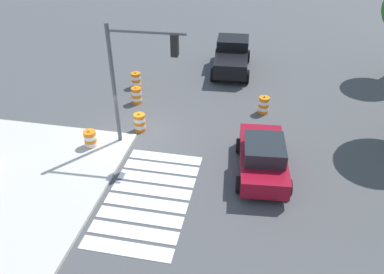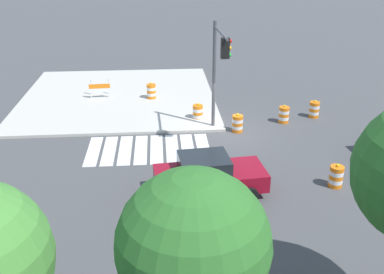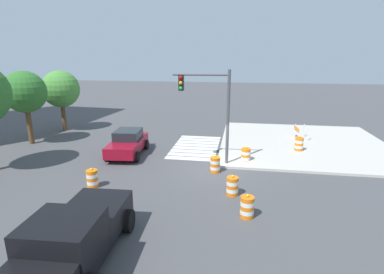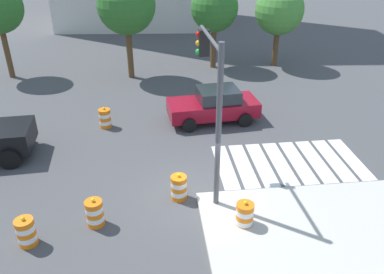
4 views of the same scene
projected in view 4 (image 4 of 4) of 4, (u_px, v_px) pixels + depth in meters
The scene contains 12 objects.
ground_plane at pixel (196, 196), 13.79m from camera, with size 120.00×120.00×0.00m, color #474749.
crosswalk_stripes at pixel (289, 162), 15.75m from camera, with size 5.85×3.20×0.02m.
sports_car at pixel (214, 105), 18.80m from camera, with size 4.46×2.45×1.63m.
traffic_barrel_near_corner at pixel (179, 187), 13.50m from camera, with size 0.56×0.56×1.02m.
traffic_barrel_crosswalk_end at pixel (95, 213), 12.30m from camera, with size 0.56×0.56×1.02m.
traffic_barrel_median_near at pixel (26, 232), 11.54m from camera, with size 0.56×0.56×1.02m.
traffic_barrel_median_far at pixel (245, 216), 12.18m from camera, with size 0.56×0.56×1.02m.
traffic_barrel_far_curb at pixel (105, 118), 18.34m from camera, with size 0.56×0.56×1.02m.
traffic_light_pole at pixel (212, 87), 12.44m from camera, with size 0.48×3.29×5.50m.
street_tree_streetside_near at pixel (126, 5), 22.54m from camera, with size 3.43×3.43×6.11m.
street_tree_streetside_mid at pixel (279, 11), 24.97m from camera, with size 3.14×3.14×5.22m.
street_tree_corner_lot at pixel (214, 8), 24.55m from camera, with size 3.01×3.01×5.38m.
Camera 4 is at (-1.39, -11.01, 8.45)m, focal length 36.45 mm.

